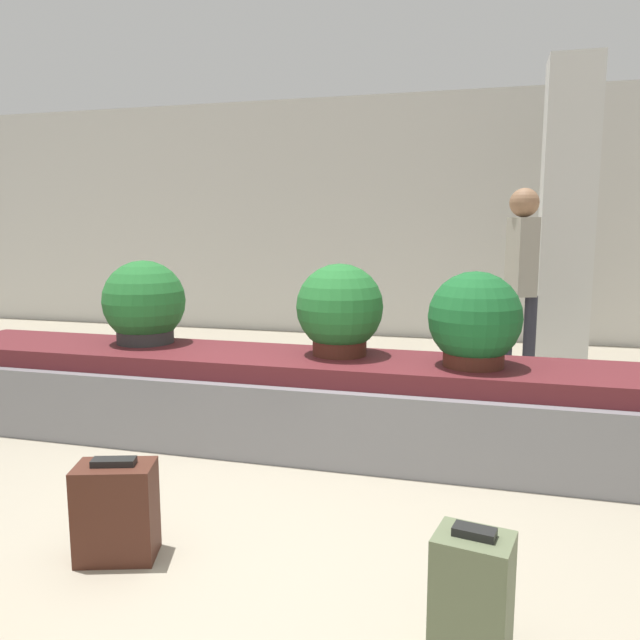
% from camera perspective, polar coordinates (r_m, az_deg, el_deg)
% --- Properties ---
extents(ground_plane, '(18.00, 18.00, 0.00)m').
position_cam_1_polar(ground_plane, '(3.10, -7.88, -20.41)').
color(ground_plane, '#9E937F').
extents(back_wall, '(18.00, 0.06, 3.20)m').
position_cam_1_polar(back_wall, '(8.48, 7.97, 9.22)').
color(back_wall, beige).
rests_on(back_wall, ground_plane).
extents(carousel, '(6.02, 0.91, 0.62)m').
position_cam_1_polar(carousel, '(4.31, 0.00, -7.53)').
color(carousel, gray).
rests_on(carousel, ground_plane).
extents(pillar, '(0.52, 0.52, 3.20)m').
position_cam_1_polar(pillar, '(7.14, 21.60, 8.84)').
color(pillar, silver).
rests_on(pillar, ground_plane).
extents(suitcase_2, '(0.29, 0.25, 0.48)m').
position_cam_1_polar(suitcase_2, '(2.41, 13.72, -23.35)').
color(suitcase_2, '#5B6647').
rests_on(suitcase_2, ground_plane).
extents(suitcase_3, '(0.40, 0.31, 0.47)m').
position_cam_1_polar(suitcase_3, '(3.08, -18.13, -16.26)').
color(suitcase_3, '#472319').
rests_on(suitcase_3, ground_plane).
extents(potted_plant_0, '(0.61, 0.61, 0.62)m').
position_cam_1_polar(potted_plant_0, '(4.86, -15.78, 1.37)').
color(potted_plant_0, '#2D2D2D').
rests_on(potted_plant_0, carousel).
extents(potted_plant_1, '(0.58, 0.58, 0.60)m').
position_cam_1_polar(potted_plant_1, '(4.01, 13.96, -0.12)').
color(potted_plant_1, '#4C2319').
rests_on(potted_plant_1, carousel).
extents(potted_plant_2, '(0.59, 0.59, 0.63)m').
position_cam_1_polar(potted_plant_2, '(4.24, 1.81, 0.86)').
color(potted_plant_2, '#4C2319').
rests_on(potted_plant_2, carousel).
extents(traveler_0, '(0.31, 0.36, 1.83)m').
position_cam_1_polar(traveler_0, '(5.87, 17.92, 4.43)').
color(traveler_0, '#282833').
rests_on(traveler_0, ground_plane).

